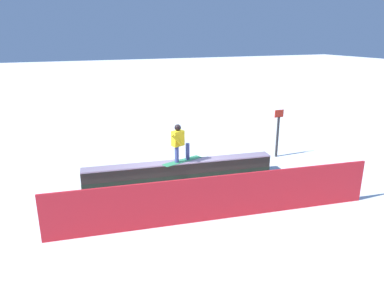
{
  "coord_description": "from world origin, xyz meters",
  "views": [
    {
      "loc": [
        3.93,
        10.8,
        4.89
      ],
      "look_at": [
        -0.04,
        1.01,
        1.58
      ],
      "focal_mm": 33.06,
      "sensor_mm": 36.0,
      "label": 1
    }
  ],
  "objects": [
    {
      "name": "snowboarder",
      "position": [
        0.04,
        0.05,
        1.38
      ],
      "size": [
        1.54,
        0.74,
        1.34
      ],
      "color": "#318B57",
      "rests_on": "grind_box"
    },
    {
      "name": "trail_marker",
      "position": [
        -4.53,
        -0.76,
        1.06
      ],
      "size": [
        0.4,
        0.1,
        1.97
      ],
      "color": "#262628",
      "rests_on": "ground_plane"
    },
    {
      "name": "safety_fence",
      "position": [
        0.0,
        3.02,
        0.64
      ],
      "size": [
        9.02,
        1.23,
        1.28
      ],
      "primitive_type": "cube",
      "rotation": [
        0.0,
        0.0,
        -0.13
      ],
      "color": "red",
      "rests_on": "ground_plane"
    },
    {
      "name": "ground_plane",
      "position": [
        0.0,
        0.0,
        0.0
      ],
      "size": [
        120.0,
        120.0,
        0.0
      ],
      "primitive_type": "plane",
      "color": "white"
    },
    {
      "name": "grind_box",
      "position": [
        0.0,
        0.0,
        0.3
      ],
      "size": [
        6.64,
        1.34,
        0.66
      ],
      "color": "black",
      "rests_on": "ground_plane"
    }
  ]
}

